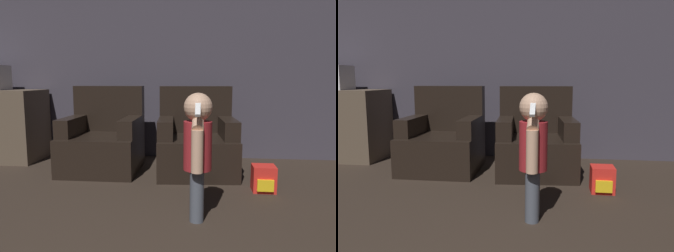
{
  "view_description": "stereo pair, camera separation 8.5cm",
  "coord_description": "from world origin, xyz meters",
  "views": [
    {
      "loc": [
        0.35,
        0.18,
        1.03
      ],
      "look_at": [
        0.04,
        3.11,
        0.61
      ],
      "focal_mm": 35.0,
      "sensor_mm": 36.0,
      "label": 1
    },
    {
      "loc": [
        0.44,
        0.19,
        1.03
      ],
      "look_at": [
        0.04,
        3.11,
        0.61
      ],
      "focal_mm": 35.0,
      "sensor_mm": 36.0,
      "label": 2
    }
  ],
  "objects": [
    {
      "name": "toy_backpack",
      "position": [
        0.93,
        3.19,
        0.12
      ],
      "size": [
        0.21,
        0.21,
        0.24
      ],
      "color": "red",
      "rests_on": "ground_plane"
    },
    {
      "name": "wall_back",
      "position": [
        0.0,
        4.5,
        1.3
      ],
      "size": [
        8.4,
        0.05,
        2.6
      ],
      "color": "#3D3842",
      "rests_on": "ground_plane"
    },
    {
      "name": "armchair_left",
      "position": [
        -0.77,
        3.77,
        0.32
      ],
      "size": [
        0.84,
        0.83,
        0.95
      ],
      "rotation": [
        0.0,
        0.0,
        0.01
      ],
      "color": "black",
      "rests_on": "ground_plane"
    },
    {
      "name": "person_toddler",
      "position": [
        0.32,
        2.51,
        0.55
      ],
      "size": [
        0.21,
        0.36,
        0.94
      ],
      "rotation": [
        0.0,
        0.0,
        -1.58
      ],
      "color": "#474C56",
      "rests_on": "ground_plane"
    },
    {
      "name": "armchair_right",
      "position": [
        0.29,
        3.77,
        0.32
      ],
      "size": [
        0.9,
        0.88,
        0.95
      ],
      "rotation": [
        0.0,
        0.0,
        0.08
      ],
      "color": "black",
      "rests_on": "ground_plane"
    }
  ]
}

